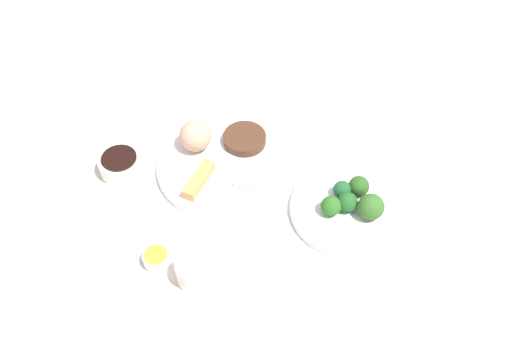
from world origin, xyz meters
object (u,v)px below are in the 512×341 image
at_px(sauce_ramekin_hot_mustard, 157,258).
at_px(teacup, 193,271).
at_px(broccoli_plate, 346,210).
at_px(soy_sauce_bowl, 121,165).
at_px(main_plate, 223,165).

bearing_deg(sauce_ramekin_hot_mustard, teacup, 104.58).
xyz_separation_m(broccoli_plate, sauce_ramekin_hot_mustard, (0.34, -0.21, 0.01)).
height_order(sauce_ramekin_hot_mustard, teacup, teacup).
height_order(soy_sauce_bowl, teacup, teacup).
bearing_deg(broccoli_plate, teacup, -22.00).
distance_m(soy_sauce_bowl, sauce_ramekin_hot_mustard, 0.26).
xyz_separation_m(broccoli_plate, soy_sauce_bowl, (0.23, -0.44, 0.01)).
distance_m(broccoli_plate, sauce_ramekin_hot_mustard, 0.40).
relative_size(soy_sauce_bowl, sauce_ramekin_hot_mustard, 1.73).
height_order(soy_sauce_bowl, sauce_ramekin_hot_mustard, soy_sauce_bowl).
relative_size(broccoli_plate, sauce_ramekin_hot_mustard, 4.32).
relative_size(main_plate, sauce_ramekin_hot_mustard, 5.50).
bearing_deg(soy_sauce_bowl, teacup, 74.26).
distance_m(soy_sauce_bowl, teacup, 0.32).
bearing_deg(teacup, sauce_ramekin_hot_mustard, -75.42).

